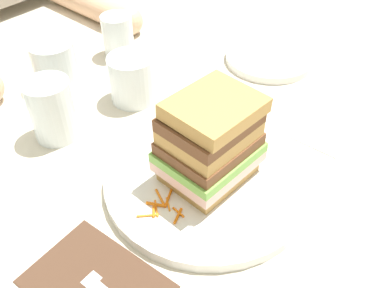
{
  "coord_description": "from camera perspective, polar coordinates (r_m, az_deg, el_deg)",
  "views": [
    {
      "loc": [
        -0.35,
        -0.26,
        0.45
      ],
      "look_at": [
        -0.02,
        0.02,
        0.06
      ],
      "focal_mm": 39.68,
      "sensor_mm": 36.0,
      "label": 1
    }
  ],
  "objects": [
    {
      "name": "carrot_shred_3",
      "position": [
        0.55,
        -1.85,
        -9.16
      ],
      "size": [
        0.01,
        0.02,
        0.0
      ],
      "primitive_type": "cylinder",
      "rotation": [
        0.0,
        1.57,
        1.46
      ],
      "color": "orange",
      "rests_on": "main_plate"
    },
    {
      "name": "carrot_shred_14",
      "position": [
        0.64,
        6.69,
        0.06
      ],
      "size": [
        0.01,
        0.02,
        0.0
      ],
      "primitive_type": "cylinder",
      "rotation": [
        0.0,
        1.57,
        4.36
      ],
      "color": "orange",
      "rests_on": "main_plate"
    },
    {
      "name": "carrot_shred_1",
      "position": [
        0.57,
        -4.33,
        -7.13
      ],
      "size": [
        0.02,
        0.03,
        0.0
      ],
      "primitive_type": "cylinder",
      "rotation": [
        0.0,
        1.57,
        4.28
      ],
      "color": "orange",
      "rests_on": "main_plate"
    },
    {
      "name": "side_plate",
      "position": [
        0.88,
        10.37,
        11.35
      ],
      "size": [
        0.17,
        0.17,
        0.01
      ],
      "primitive_type": "cylinder",
      "color": "white",
      "rests_on": "ground_plane"
    },
    {
      "name": "carrot_shred_10",
      "position": [
        0.66,
        8.37,
        1.07
      ],
      "size": [
        0.02,
        0.02,
        0.0
      ],
      "primitive_type": "cylinder",
      "rotation": [
        0.0,
        1.57,
        0.56
      ],
      "color": "orange",
      "rests_on": "main_plate"
    },
    {
      "name": "carrot_shred_4",
      "position": [
        0.55,
        -4.99,
        -9.0
      ],
      "size": [
        0.02,
        0.02,
        0.0
      ],
      "primitive_type": "cylinder",
      "rotation": [
        0.0,
        1.57,
        3.9
      ],
      "color": "orange",
      "rests_on": "main_plate"
    },
    {
      "name": "empty_tumbler_1",
      "position": [
        0.81,
        -17.9,
        10.01
      ],
      "size": [
        0.08,
        0.08,
        0.09
      ],
      "primitive_type": "cylinder",
      "color": "silver",
      "rests_on": "ground_plane"
    },
    {
      "name": "carrot_shred_11",
      "position": [
        0.64,
        7.92,
        -0.16
      ],
      "size": [
        0.02,
        0.01,
        0.0
      ],
      "primitive_type": "cylinder",
      "rotation": [
        0.0,
        1.57,
        2.89
      ],
      "color": "orange",
      "rests_on": "main_plate"
    },
    {
      "name": "empty_tumbler_0",
      "position": [
        0.69,
        -18.28,
        4.37
      ],
      "size": [
        0.07,
        0.07,
        0.1
      ],
      "primitive_type": "cylinder",
      "color": "silver",
      "rests_on": "ground_plane"
    },
    {
      "name": "carrot_shred_0",
      "position": [
        0.55,
        -5.62,
        -9.79
      ],
      "size": [
        0.02,
        0.02,
        0.0
      ],
      "primitive_type": "cylinder",
      "rotation": [
        0.0,
        1.57,
        5.53
      ],
      "color": "orange",
      "rests_on": "main_plate"
    },
    {
      "name": "carrot_shred_7",
      "position": [
        0.56,
        -2.98,
        -7.4
      ],
      "size": [
        0.03,
        0.02,
        0.0
      ],
      "primitive_type": "cylinder",
      "rotation": [
        0.0,
        1.57,
        0.48
      ],
      "color": "orange",
      "rests_on": "main_plate"
    },
    {
      "name": "main_plate",
      "position": [
        0.6,
        2.17,
        -4.65
      ],
      "size": [
        0.29,
        0.29,
        0.02
      ],
      "primitive_type": "cylinder",
      "color": "white",
      "rests_on": "ground_plane"
    },
    {
      "name": "carrot_shred_13",
      "position": [
        0.65,
        9.56,
        0.15
      ],
      "size": [
        0.03,
        0.02,
        0.0
      ],
      "primitive_type": "cylinder",
      "rotation": [
        0.0,
        1.57,
        3.6
      ],
      "color": "orange",
      "rests_on": "main_plate"
    },
    {
      "name": "carrot_shred_12",
      "position": [
        0.65,
        8.23,
        0.11
      ],
      "size": [
        0.01,
        0.03,
        0.0
      ],
      "primitive_type": "cylinder",
      "rotation": [
        0.0,
        1.57,
        1.31
      ],
      "color": "orange",
      "rests_on": "main_plate"
    },
    {
      "name": "carrot_shred_17",
      "position": [
        0.66,
        7.3,
        1.26
      ],
      "size": [
        0.02,
        0.02,
        0.0
      ],
      "primitive_type": "cylinder",
      "rotation": [
        0.0,
        1.57,
        0.85
      ],
      "color": "orange",
      "rests_on": "main_plate"
    },
    {
      "name": "carrot_shred_18",
      "position": [
        0.66,
        6.76,
        1.56
      ],
      "size": [
        0.02,
        0.01,
        0.0
      ],
      "primitive_type": "cylinder",
      "rotation": [
        0.0,
        1.57,
        5.98
      ],
      "color": "orange",
      "rests_on": "main_plate"
    },
    {
      "name": "sandwich",
      "position": [
        0.55,
        2.43,
        0.31
      ],
      "size": [
        0.13,
        0.11,
        0.13
      ],
      "color": "tan",
      "rests_on": "main_plate"
    },
    {
      "name": "napkin_dark",
      "position": [
        0.52,
        -12.75,
        -17.88
      ],
      "size": [
        0.12,
        0.17,
        0.0
      ],
      "primitive_type": "cube",
      "rotation": [
        0.0,
        0.0,
        0.07
      ],
      "color": "#4C3323",
      "rests_on": "ground_plane"
    },
    {
      "name": "knife",
      "position": [
        0.7,
        12.14,
        1.76
      ],
      "size": [
        0.02,
        0.2,
        0.0
      ],
      "color": "silver",
      "rests_on": "ground_plane"
    },
    {
      "name": "carrot_shred_15",
      "position": [
        0.64,
        6.23,
        -0.17
      ],
      "size": [
        0.02,
        0.01,
        0.0
      ],
      "primitive_type": "cylinder",
      "rotation": [
        0.0,
        1.57,
        3.56
      ],
      "color": "orange",
      "rests_on": "main_plate"
    },
    {
      "name": "juice_glass",
      "position": [
        0.75,
        -8.0,
        8.43
      ],
      "size": [
        0.08,
        0.08,
        0.08
      ],
      "color": "white",
      "rests_on": "ground_plane"
    },
    {
      "name": "empty_tumbler_2",
      "position": [
        0.88,
        -9.93,
        14.16
      ],
      "size": [
        0.06,
        0.06,
        0.08
      ],
      "primitive_type": "cylinder",
      "color": "silver",
      "rests_on": "ground_plane"
    },
    {
      "name": "carrot_shred_5",
      "position": [
        0.55,
        -1.91,
        -9.64
      ],
      "size": [
        0.02,
        0.01,
        0.0
      ],
      "primitive_type": "cylinder",
      "rotation": [
        0.0,
        1.57,
        0.37
      ],
      "color": "orange",
      "rests_on": "main_plate"
    },
    {
      "name": "carrot_shred_2",
      "position": [
        0.56,
        -3.23,
        -8.08
      ],
      "size": [
        0.02,
        0.02,
        0.0
      ],
      "primitive_type": "cylinder",
      "rotation": [
        0.0,
        1.57,
        0.94
      ],
      "color": "orange",
      "rests_on": "main_plate"
    },
    {
      "name": "ground_plane",
      "position": [
        0.62,
        2.43,
        -3.68
      ],
      "size": [
        3.0,
        3.0,
        0.0
      ],
      "primitive_type": "plane",
      "color": "beige"
    },
    {
      "name": "carrot_shred_8",
      "position": [
        0.56,
        -4.98,
        -8.52
      ],
      "size": [
        0.02,
        0.02,
        0.0
      ],
      "primitive_type": "cylinder",
      "rotation": [
        0.0,
        1.57,
        4.04
      ],
      "color": "orange",
      "rests_on": "main_plate"
    },
    {
      "name": "carrot_shred_9",
      "position": [
        0.64,
        8.95,
        -0.43
      ],
      "size": [
        0.02,
        0.01,
        0.0
      ],
      "primitive_type": "cylinder",
      "rotation": [
        0.0,
        1.57,
        0.24
      ],
      "color": "orange",
      "rests_on": "main_plate"
    },
    {
      "name": "carrot_shred_16",
      "position": [
        0.65,
        7.97,
        0.46
      ],
      "size": [
        0.02,
        0.01,
        0.0
      ],
      "primitive_type": "cylinder",
      "rotation": [
        0.0,
        1.57,
        0.27
      ],
      "color": "orange",
      "rests_on": "main_plate"
    },
    {
      "name": "carrot_shred_6",
      "position": [
        0.56,
        -4.94,
        -8.09
      ],
      "size": [
        0.02,
        0.02,
        0.0
      ],
      "primitive_type": "cylinder",
      "rotation": [
        0.0,
        1.57,
        2.06
      ],
      "color": "orange",
      "rests_on": "main_plate"
    }
  ]
}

